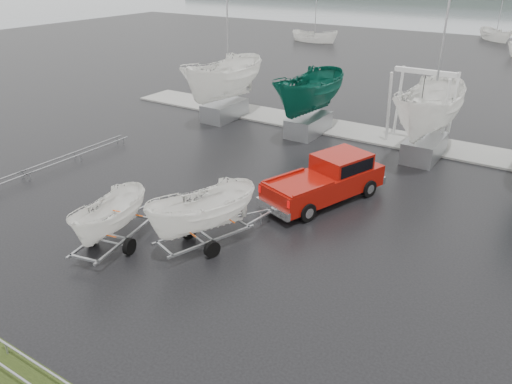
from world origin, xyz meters
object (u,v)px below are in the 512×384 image
object	(u,v)px
pickup_truck	(329,178)
trailer_hitched	(201,178)
trailer_parked	(106,188)
boat_hoist	(422,97)

from	to	relation	value
pickup_truck	trailer_hitched	bearing A→B (deg)	-90.00
trailer_hitched	trailer_parked	world-z (taller)	trailer_hitched
trailer_hitched	boat_hoist	xyz separation A→B (m)	(3.14, 15.10, -0.01)
trailer_hitched	pickup_truck	bearing A→B (deg)	90.00
pickup_truck	boat_hoist	world-z (taller)	boat_hoist
pickup_truck	trailer_hitched	xyz separation A→B (m)	(-2.07, -5.99, 1.69)
trailer_hitched	boat_hoist	size ratio (longest dim) A/B	1.20
pickup_truck	boat_hoist	size ratio (longest dim) A/B	1.46
pickup_truck	trailer_parked	bearing A→B (deg)	-102.18
pickup_truck	trailer_hitched	size ratio (longest dim) A/B	1.22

